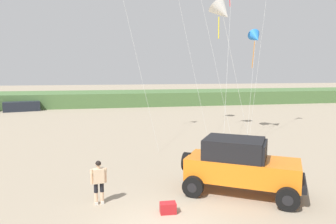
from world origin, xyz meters
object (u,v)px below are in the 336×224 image
(distant_sedan, at_px, (22,106))
(kite_green_box, at_px, (256,38))
(jeep, at_px, (240,165))
(person_watching, at_px, (99,180))
(cooler_box, at_px, (168,208))
(kite_pink_ribbon, at_px, (222,11))

(distant_sedan, xyz_separation_m, kite_green_box, (21.38, -19.50, 6.88))
(jeep, height_order, kite_green_box, kite_green_box)
(jeep, bearing_deg, kite_green_box, 61.08)
(person_watching, xyz_separation_m, kite_green_box, (11.70, 10.92, 6.54))
(distant_sedan, bearing_deg, person_watching, -85.91)
(person_watching, height_order, distant_sedan, person_watching)
(person_watching, relative_size, cooler_box, 2.98)
(jeep, bearing_deg, cooler_box, -159.95)
(person_watching, distance_m, kite_pink_ribbon, 9.62)
(distant_sedan, bearing_deg, cooler_box, -82.76)
(person_watching, height_order, kite_pink_ribbon, kite_pink_ribbon)
(jeep, xyz_separation_m, person_watching, (-5.60, 0.12, -0.26))
(kite_pink_ribbon, bearing_deg, person_watching, -151.98)
(jeep, xyz_separation_m, distant_sedan, (-15.28, 30.54, -0.60))
(person_watching, bearing_deg, kite_pink_ribbon, 28.02)
(jeep, distance_m, person_watching, 5.61)
(jeep, relative_size, kite_pink_ribbon, 0.58)
(cooler_box, bearing_deg, kite_green_box, 54.89)
(kite_green_box, height_order, kite_pink_ribbon, kite_pink_ribbon)
(distant_sedan, xyz_separation_m, kite_pink_ribbon, (15.63, -27.25, 7.20))
(person_watching, height_order, cooler_box, person_watching)
(kite_pink_ribbon, bearing_deg, distant_sedan, 119.84)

